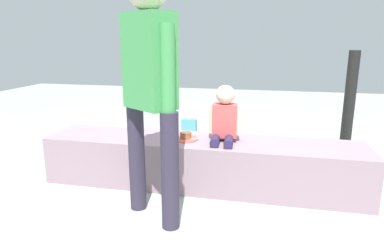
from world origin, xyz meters
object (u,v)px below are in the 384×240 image
at_px(adult_standing, 150,77).
at_px(gift_bag, 189,130).
at_px(cake_box_white, 140,141).
at_px(water_bottle_near_gift, 164,134).
at_px(handbag_black_leather, 226,133).
at_px(party_cup_red, 111,155).
at_px(cake_plate, 186,137).
at_px(child_seated, 224,117).

height_order(adult_standing, gift_bag, adult_standing).
xyz_separation_m(gift_bag, cake_box_white, (-0.55, -0.28, -0.09)).
height_order(adult_standing, cake_box_white, adult_standing).
distance_m(water_bottle_near_gift, handbag_black_leather, 0.79).
height_order(adult_standing, party_cup_red, adult_standing).
distance_m(cake_plate, party_cup_red, 1.12).
relative_size(cake_plate, gift_bag, 0.67).
bearing_deg(cake_box_white, handbag_black_leather, 20.94).
height_order(cake_plate, cake_box_white, cake_plate).
distance_m(adult_standing, gift_bag, 2.06).
distance_m(child_seated, party_cup_red, 1.47).
bearing_deg(party_cup_red, cake_box_white, 75.33).
bearing_deg(child_seated, gift_bag, 115.60).
xyz_separation_m(adult_standing, cake_box_white, (-0.71, 1.59, -0.97)).
bearing_deg(cake_plate, child_seated, 3.84).
xyz_separation_m(cake_plate, party_cup_red, (-0.95, 0.44, -0.39)).
xyz_separation_m(party_cup_red, cake_box_white, (0.14, 0.53, 0.01)).
relative_size(cake_plate, water_bottle_near_gift, 1.09).
xyz_separation_m(child_seated, cake_box_white, (-1.14, 0.95, -0.57)).
relative_size(adult_standing, gift_bag, 5.07).
bearing_deg(gift_bag, cake_box_white, -153.62).
relative_size(party_cup_red, cake_box_white, 0.28).
distance_m(adult_standing, cake_plate, 0.86).
xyz_separation_m(adult_standing, cake_plate, (0.10, 0.61, -0.59)).
distance_m(adult_standing, handbag_black_leather, 2.20).
bearing_deg(adult_standing, cake_box_white, 114.06).
distance_m(child_seated, cake_plate, 0.39).
height_order(gift_bag, water_bottle_near_gift, gift_bag).
distance_m(water_bottle_near_gift, party_cup_red, 0.87).
bearing_deg(cake_box_white, party_cup_red, -104.67).
height_order(child_seated, party_cup_red, child_seated).
distance_m(cake_plate, handbag_black_leather, 1.42).
bearing_deg(cake_plate, party_cup_red, 155.12).
bearing_deg(adult_standing, child_seated, 55.65).
height_order(party_cup_red, handbag_black_leather, handbag_black_leather).
bearing_deg(cake_plate, gift_bag, 101.48).
height_order(child_seated, water_bottle_near_gift, child_seated).
relative_size(water_bottle_near_gift, handbag_black_leather, 0.62).
bearing_deg(gift_bag, child_seated, -64.40).
relative_size(cake_plate, cake_box_white, 0.67).
bearing_deg(water_bottle_near_gift, cake_plate, -64.86).
distance_m(child_seated, cake_box_white, 1.59).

